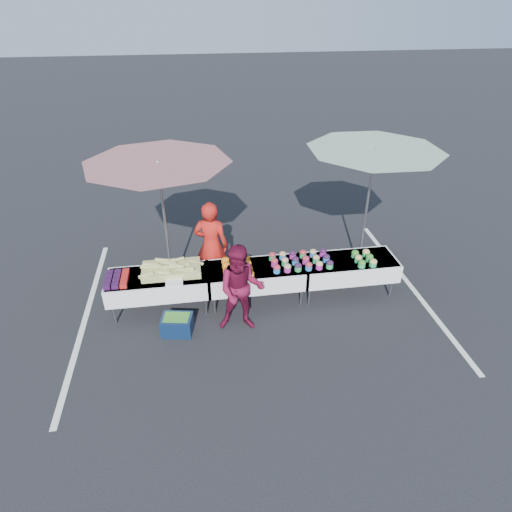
{
  "coord_description": "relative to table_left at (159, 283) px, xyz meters",
  "views": [
    {
      "loc": [
        -1.01,
        -6.59,
        5.11
      ],
      "look_at": [
        0.0,
        0.0,
        1.0
      ],
      "focal_mm": 30.0,
      "sensor_mm": 36.0,
      "label": 1
    }
  ],
  "objects": [
    {
      "name": "ground",
      "position": [
        1.8,
        0.0,
        -0.58
      ],
      "size": [
        80.0,
        80.0,
        0.0
      ],
      "primitive_type": "plane",
      "color": "black"
    },
    {
      "name": "stripe_left",
      "position": [
        -1.4,
        0.0,
        -0.58
      ],
      "size": [
        0.1,
        5.0,
        0.0
      ],
      "primitive_type": "cube",
      "color": "silver",
      "rests_on": "ground"
    },
    {
      "name": "stripe_right",
      "position": [
        5.0,
        0.0,
        -0.58
      ],
      "size": [
        0.1,
        5.0,
        0.0
      ],
      "primitive_type": "cube",
      "color": "silver",
      "rests_on": "ground"
    },
    {
      "name": "table_left",
      "position": [
        0.0,
        0.0,
        0.0
      ],
      "size": [
        1.86,
        0.81,
        0.75
      ],
      "color": "white",
      "rests_on": "ground"
    },
    {
      "name": "table_center",
      "position": [
        1.8,
        0.0,
        0.0
      ],
      "size": [
        1.86,
        0.81,
        0.75
      ],
      "color": "white",
      "rests_on": "ground"
    },
    {
      "name": "table_right",
      "position": [
        3.6,
        0.0,
        0.0
      ],
      "size": [
        1.86,
        0.81,
        0.75
      ],
      "color": "white",
      "rests_on": "ground"
    },
    {
      "name": "berry_punnets",
      "position": [
        -0.71,
        -0.06,
        0.21
      ],
      "size": [
        0.4,
        0.54,
        0.08
      ],
      "color": "black",
      "rests_on": "table_left"
    },
    {
      "name": "corn_pile",
      "position": [
        0.24,
        0.04,
        0.26
      ],
      "size": [
        1.16,
        0.57,
        0.26
      ],
      "color": "#A0A956",
      "rests_on": "table_left"
    },
    {
      "name": "plastic_bags",
      "position": [
        0.3,
        -0.3,
        0.19
      ],
      "size": [
        0.3,
        0.25,
        0.05
      ],
      "primitive_type": "cube",
      "color": "white",
      "rests_on": "table_left"
    },
    {
      "name": "carrot_bowls",
      "position": [
        1.45,
        -0.01,
        0.22
      ],
      "size": [
        0.55,
        0.69,
        0.11
      ],
      "color": "#FCA91C",
      "rests_on": "table_center"
    },
    {
      "name": "potato_cups",
      "position": [
        2.65,
        0.0,
        0.25
      ],
      "size": [
        1.14,
        0.58,
        0.16
      ],
      "color": "#286FBC",
      "rests_on": "table_right"
    },
    {
      "name": "bean_baskets",
      "position": [
        3.86,
        -0.1,
        0.24
      ],
      "size": [
        0.36,
        0.5,
        0.15
      ],
      "color": "green",
      "rests_on": "table_right"
    },
    {
      "name": "vendor",
      "position": [
        1.02,
        0.64,
        0.34
      ],
      "size": [
        0.76,
        0.6,
        1.84
      ],
      "primitive_type": "imported",
      "rotation": [
        0.0,
        0.0,
        2.87
      ],
      "color": "red",
      "rests_on": "ground"
    },
    {
      "name": "customer",
      "position": [
        1.43,
        -0.75,
        0.24
      ],
      "size": [
        0.88,
        0.73,
        1.65
      ],
      "primitive_type": "imported",
      "rotation": [
        0.0,
        0.0,
        -0.14
      ],
      "color": "maroon",
      "rests_on": "ground"
    },
    {
      "name": "umbrella_left",
      "position": [
        0.19,
        0.7,
        1.83
      ],
      "size": [
        2.95,
        2.95,
        2.66
      ],
      "rotation": [
        0.0,
        0.0,
        -0.14
      ],
      "color": "black",
      "rests_on": "ground"
    },
    {
      "name": "umbrella_right",
      "position": [
        4.17,
        0.8,
        1.83
      ],
      "size": [
        3.35,
        3.35,
        2.66
      ],
      "rotation": [
        0.0,
        0.0,
        0.36
      ],
      "color": "black",
      "rests_on": "ground"
    },
    {
      "name": "storage_bin",
      "position": [
        0.3,
        -0.73,
        -0.41
      ],
      "size": [
        0.59,
        0.48,
        0.34
      ],
      "rotation": [
        0.0,
        0.0,
        -0.19
      ],
      "color": "#0B1D3B",
      "rests_on": "ground"
    }
  ]
}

